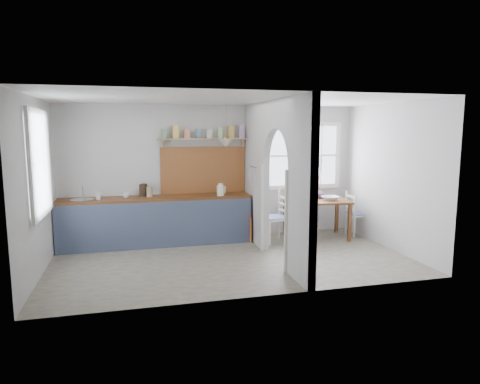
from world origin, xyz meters
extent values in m
cube|color=gray|center=(0.00, 0.00, 0.00)|extent=(5.80, 3.20, 0.01)
cube|color=beige|center=(0.00, 0.00, 2.60)|extent=(5.80, 3.20, 0.01)
cube|color=beige|center=(0.00, 1.60, 1.30)|extent=(5.80, 0.01, 2.60)
cube|color=beige|center=(0.00, -1.60, 1.30)|extent=(5.80, 0.01, 2.60)
cube|color=beige|center=(-2.90, 0.00, 1.30)|extent=(0.01, 3.20, 2.60)
cube|color=beige|center=(2.90, 0.00, 1.30)|extent=(0.01, 3.20, 2.60)
cube|color=beige|center=(0.70, -1.20, 1.30)|extent=(0.12, 0.80, 2.60)
cube|color=beige|center=(0.70, 1.00, 1.30)|extent=(0.12, 1.20, 2.60)
cube|color=beige|center=(0.70, -0.20, 2.08)|extent=(0.12, 1.20, 1.05)
cube|color=brown|center=(-1.13, 1.30, 0.88)|extent=(3.50, 0.60, 0.05)
cube|color=#414C6C|center=(-1.13, 1.01, 0.42)|extent=(3.50, 0.03, 0.85)
cube|color=#332111|center=(-1.13, 1.35, 0.42)|extent=(3.46, 0.45, 0.85)
cylinder|color=silver|center=(-2.43, 1.30, 0.89)|extent=(0.40, 0.40, 0.02)
cube|color=brown|center=(-0.20, 1.58, 1.35)|extent=(1.65, 0.03, 0.90)
cube|color=#A48557|center=(-0.20, 1.49, 1.95)|extent=(1.75, 0.20, 0.03)
cube|color=#4E7C5B|center=(-0.95, 1.49, 2.06)|extent=(0.09, 0.09, 0.18)
cube|color=gold|center=(-0.74, 1.49, 2.06)|extent=(0.09, 0.09, 0.18)
cube|color=#CC724B|center=(-0.52, 1.49, 2.06)|extent=(0.09, 0.09, 0.18)
cube|color=#375D76|center=(-0.31, 1.49, 2.06)|extent=(0.09, 0.09, 0.18)
cube|color=#B3AE9C|center=(-0.10, 1.49, 2.06)|extent=(0.09, 0.09, 0.18)
cube|color=#8EBC77|center=(0.11, 1.49, 2.06)|extent=(0.09, 0.09, 0.18)
cube|color=#B78E36|center=(0.33, 1.49, 2.06)|extent=(0.09, 0.09, 0.18)
cube|color=#B18DBF|center=(0.54, 1.49, 2.06)|extent=(0.09, 0.09, 0.18)
cone|color=#EEE1C5|center=(0.15, 1.15, 1.88)|extent=(0.26, 0.26, 0.16)
cylinder|color=silver|center=(0.61, 0.90, 1.45)|extent=(0.02, 0.50, 0.02)
imported|color=white|center=(-2.14, 1.22, 0.96)|extent=(0.17, 0.17, 0.12)
imported|color=silver|center=(-1.67, 1.34, 0.95)|extent=(0.12, 0.12, 0.10)
cube|color=#332111|center=(-1.36, 1.44, 1.01)|extent=(0.15, 0.17, 0.23)
cylinder|color=tan|center=(-1.25, 1.36, 0.99)|extent=(0.11, 0.11, 0.17)
cube|color=#BB3052|center=(0.58, 0.99, 0.28)|extent=(0.02, 0.03, 0.58)
cube|color=orange|center=(0.58, 0.95, 0.25)|extent=(0.02, 0.03, 0.49)
imported|color=silver|center=(2.18, 0.91, 0.80)|extent=(0.36, 0.36, 0.08)
imported|color=#559D5C|center=(1.83, 0.80, 0.80)|extent=(0.09, 0.09, 0.08)
cylinder|color=black|center=(1.58, 0.91, 0.77)|extent=(0.23, 0.23, 0.02)
imported|color=#5F416C|center=(2.06, 1.19, 0.87)|extent=(0.23, 0.23, 0.21)
camera|label=1|loc=(-1.57, -6.62, 2.13)|focal=32.00mm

